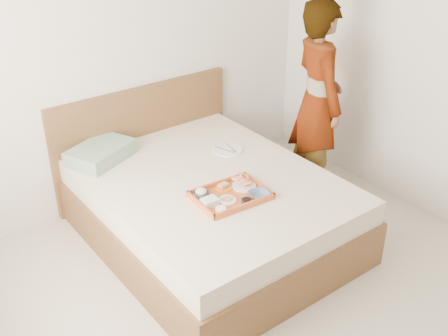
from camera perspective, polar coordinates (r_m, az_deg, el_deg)
name	(u,v)px	position (r m, az deg, el deg)	size (l,w,h in m)	color
ground	(292,317)	(3.63, 7.12, -15.25)	(3.50, 4.00, 0.01)	#BCB39F
wall_back	(125,46)	(4.42, -10.34, 12.45)	(3.50, 0.01, 2.60)	silver
bed	(211,209)	(4.11, -1.40, -4.37)	(1.65, 2.00, 0.53)	brown
headboard	(144,140)	(4.73, -8.36, 2.96)	(1.65, 0.06, 0.95)	brown
pillow	(101,153)	(4.32, -12.78, 1.58)	(0.49, 0.33, 0.12)	#7EA385
tray	(231,195)	(3.74, 0.70, -2.84)	(0.50, 0.36, 0.05)	#D2612E
prawn_plate	(244,186)	(3.85, 2.11, -1.89)	(0.17, 0.17, 0.01)	white
navy_bowl_big	(259,195)	(3.73, 3.70, -2.80)	(0.14, 0.14, 0.03)	#121F41
sauce_dish	(247,201)	(3.66, 2.38, -3.51)	(0.07, 0.07, 0.03)	black
meat_plate	(227,200)	(3.69, 0.36, -3.37)	(0.12, 0.12, 0.01)	white
bread_plate	(224,188)	(3.83, -0.02, -2.07)	(0.12, 0.12, 0.01)	orange
salad_bowl	(201,194)	(3.74, -2.41, -2.71)	(0.11, 0.11, 0.03)	#121F41
plastic_tub	(210,202)	(3.64, -1.51, -3.55)	(0.10, 0.09, 0.05)	silver
cheese_round	(221,210)	(3.57, -0.34, -4.39)	(0.07, 0.07, 0.03)	white
dinner_plate	(228,150)	(4.37, 0.40, 1.94)	(0.24, 0.24, 0.01)	white
person	(317,102)	(4.56, 9.76, 6.87)	(0.61, 0.40, 1.68)	#EFE6D0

